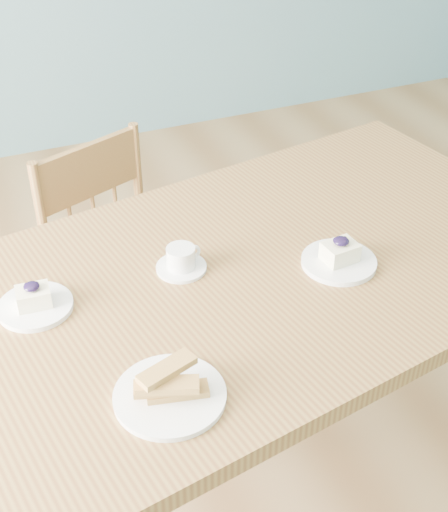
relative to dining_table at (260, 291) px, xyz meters
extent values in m
cube|color=#987347|center=(0.09, -0.03, -0.76)|extent=(5.00, 5.00, 0.01)
cube|color=olive|center=(0.00, 0.00, 0.06)|extent=(1.69, 1.15, 0.04)
cylinder|color=olive|center=(0.64, 0.50, -0.36)|extent=(0.06, 0.06, 0.79)
cube|color=olive|center=(-0.19, 0.54, -0.34)|extent=(0.52, 0.50, 0.04)
cylinder|color=olive|center=(-0.29, 0.32, -0.56)|extent=(0.03, 0.03, 0.39)
cylinder|color=olive|center=(0.03, 0.45, -0.56)|extent=(0.03, 0.03, 0.39)
cylinder|color=olive|center=(-0.41, 0.63, -0.56)|extent=(0.03, 0.03, 0.39)
cylinder|color=olive|center=(-0.09, 0.76, -0.56)|extent=(0.03, 0.03, 0.39)
cylinder|color=olive|center=(-0.42, 0.63, -0.10)|extent=(0.03, 0.03, 0.45)
cylinder|color=olive|center=(-0.08, 0.77, -0.10)|extent=(0.03, 0.03, 0.45)
cube|color=olive|center=(-0.25, 0.70, 0.03)|extent=(0.33, 0.15, 0.17)
cylinder|color=olive|center=(-0.33, 0.67, -0.19)|extent=(0.01, 0.01, 0.27)
cylinder|color=olive|center=(-0.25, 0.70, -0.19)|extent=(0.01, 0.01, 0.27)
cylinder|color=olive|center=(-0.17, 0.73, -0.19)|extent=(0.01, 0.01, 0.27)
cylinder|color=white|center=(0.17, -0.07, 0.09)|extent=(0.18, 0.18, 0.01)
cube|color=#FFF3C3|center=(0.17, -0.07, 0.12)|extent=(0.08, 0.07, 0.04)
ellipsoid|color=black|center=(0.17, -0.07, 0.15)|extent=(0.04, 0.04, 0.02)
sphere|color=black|center=(0.18, -0.07, 0.15)|extent=(0.02, 0.02, 0.02)
sphere|color=black|center=(0.16, -0.06, 0.15)|extent=(0.02, 0.02, 0.02)
sphere|color=black|center=(0.17, -0.08, 0.15)|extent=(0.02, 0.02, 0.02)
cylinder|color=white|center=(-0.53, 0.04, 0.09)|extent=(0.16, 0.16, 0.01)
cube|color=#FFF3C3|center=(-0.53, 0.04, 0.12)|extent=(0.08, 0.06, 0.04)
ellipsoid|color=black|center=(-0.53, 0.04, 0.15)|extent=(0.04, 0.04, 0.02)
sphere|color=black|center=(-0.52, 0.05, 0.14)|extent=(0.01, 0.01, 0.01)
sphere|color=black|center=(-0.54, 0.05, 0.14)|extent=(0.01, 0.01, 0.01)
sphere|color=black|center=(-0.52, 0.03, 0.14)|extent=(0.01, 0.01, 0.01)
cylinder|color=white|center=(-0.18, 0.05, 0.09)|extent=(0.12, 0.12, 0.01)
cylinder|color=white|center=(-0.18, 0.05, 0.12)|extent=(0.08, 0.08, 0.05)
cylinder|color=brown|center=(-0.18, 0.05, 0.14)|extent=(0.06, 0.06, 0.00)
torus|color=white|center=(-0.15, 0.06, 0.12)|extent=(0.04, 0.02, 0.04)
cylinder|color=white|center=(-0.34, -0.32, 0.09)|extent=(0.22, 0.22, 0.01)
camera|label=1|loc=(-0.61, -1.23, 1.09)|focal=50.00mm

